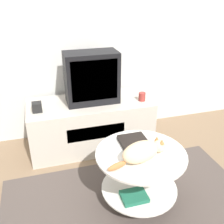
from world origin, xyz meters
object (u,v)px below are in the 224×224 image
object	(u,v)px
speaker	(37,107)
dvd_box	(133,141)
tv	(92,78)
cat	(142,151)

from	to	relation	value
speaker	dvd_box	xyz separation A→B (m)	(0.72, -0.74, -0.07)
speaker	dvd_box	world-z (taller)	speaker
speaker	tv	bearing A→B (deg)	8.75
speaker	cat	distance (m)	1.18
tv	speaker	bearing A→B (deg)	-171.25
dvd_box	cat	xyz separation A→B (m)	(-0.01, -0.21, 0.05)
speaker	dvd_box	size ratio (longest dim) A/B	0.43
tv	cat	distance (m)	1.07
speaker	cat	bearing A→B (deg)	-53.36
dvd_box	cat	distance (m)	0.22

